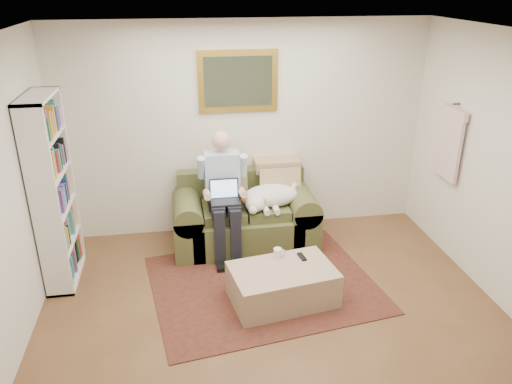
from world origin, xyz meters
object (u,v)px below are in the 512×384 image
object	(u,v)px
coffee_mug	(278,253)
bookshelf	(53,193)
sleeping_dog	(271,195)
laptop	(225,195)
ottoman	(282,285)
sofa	(245,221)
seated_man	(224,196)

from	to	relation	value
coffee_mug	bookshelf	xyz separation A→B (m)	(-2.23, 0.58, 0.58)
sleeping_dog	coffee_mug	distance (m)	0.97
laptop	sleeping_dog	distance (m)	0.58
ottoman	bookshelf	xyz separation A→B (m)	(-2.23, 0.81, 0.82)
sofa	ottoman	distance (m)	1.27
ottoman	seated_man	bearing A→B (deg)	112.78
seated_man	ottoman	size ratio (longest dim) A/B	1.41
coffee_mug	bookshelf	bearing A→B (deg)	165.34
sofa	sleeping_dog	size ratio (longest dim) A/B	2.43
sofa	bookshelf	bearing A→B (deg)	-167.88
sleeping_dog	laptop	bearing A→B (deg)	-166.36
sofa	laptop	distance (m)	0.57
ottoman	bookshelf	distance (m)	2.51
coffee_mug	bookshelf	world-z (taller)	bookshelf
ottoman	coffee_mug	bearing A→B (deg)	91.62
sofa	ottoman	world-z (taller)	sofa
laptop	ottoman	bearing A→B (deg)	-65.92
sofa	bookshelf	distance (m)	2.19
bookshelf	laptop	bearing A→B (deg)	6.88
sofa	laptop	xyz separation A→B (m)	(-0.25, -0.22, 0.46)
ottoman	coffee_mug	xyz separation A→B (m)	(-0.01, 0.23, 0.23)
sofa	bookshelf	world-z (taller)	bookshelf
sofa	laptop	world-z (taller)	laptop
coffee_mug	ottoman	bearing A→B (deg)	-88.38
seated_man	ottoman	world-z (taller)	seated_man
laptop	seated_man	bearing A→B (deg)	90.00
laptop	sleeping_dog	xyz separation A→B (m)	(0.56, 0.14, -0.10)
sofa	laptop	size ratio (longest dim) A/B	5.15
seated_man	bookshelf	bearing A→B (deg)	-171.03
ottoman	bookshelf	world-z (taller)	bookshelf
sofa	coffee_mug	distance (m)	1.05
sleeping_dog	ottoman	bearing A→B (deg)	-94.94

